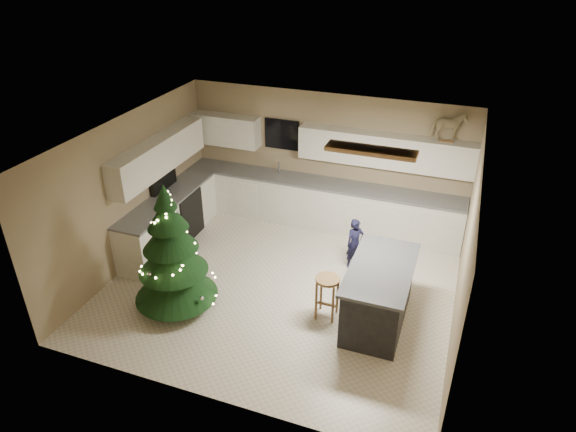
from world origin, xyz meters
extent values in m
plane|color=beige|center=(0.00, 0.00, 0.00)|extent=(5.50, 5.50, 0.00)
cube|color=tan|center=(0.00, 2.50, 1.30)|extent=(5.50, 0.02, 2.60)
cube|color=tan|center=(0.00, -2.50, 1.30)|extent=(5.50, 0.02, 2.60)
cube|color=tan|center=(-2.75, 0.00, 1.30)|extent=(0.02, 5.00, 2.60)
cube|color=tan|center=(2.75, 0.00, 1.30)|extent=(0.02, 5.00, 2.60)
cube|color=silver|center=(0.00, 0.00, 2.60)|extent=(5.50, 5.00, 0.02)
cube|color=#916843|center=(1.30, 0.10, 2.55)|extent=(1.25, 0.32, 0.06)
cube|color=white|center=(1.30, 0.10, 2.52)|extent=(1.15, 0.24, 0.02)
cube|color=white|center=(0.00, 2.20, 0.45)|extent=(5.48, 0.60, 0.90)
cube|color=white|center=(-2.45, 0.60, 0.45)|extent=(0.60, 2.60, 0.90)
cube|color=slate|center=(0.00, 2.19, 0.92)|extent=(5.48, 0.62, 0.04)
cube|color=slate|center=(-2.44, 0.60, 0.92)|extent=(0.62, 2.60, 0.04)
cube|color=white|center=(-2.05, 2.33, 1.70)|extent=(1.40, 0.35, 0.60)
cube|color=white|center=(1.15, 2.33, 1.70)|extent=(3.20, 0.35, 0.60)
cube|color=white|center=(-2.58, 0.72, 1.70)|extent=(0.35, 2.60, 0.60)
cube|color=black|center=(-0.90, 2.47, 1.70)|extent=(0.70, 0.04, 0.60)
cube|color=#99999E|center=(-0.90, 2.20, 0.90)|extent=(0.55, 0.40, 0.06)
cylinder|color=#99999E|center=(-0.90, 2.30, 1.06)|extent=(0.03, 0.03, 0.24)
cube|color=black|center=(-2.43, 0.90, 0.45)|extent=(0.64, 0.75, 0.90)
cube|color=black|center=(-2.68, 0.90, 1.05)|extent=(0.10, 0.75, 0.30)
cube|color=black|center=(1.66, -0.28, 0.45)|extent=(0.80, 1.60, 0.90)
cube|color=#3F3F42|center=(1.66, -0.28, 0.93)|extent=(0.90, 1.70, 0.05)
cylinder|color=#916843|center=(0.92, -0.46, 0.68)|extent=(0.37, 0.37, 0.04)
cylinder|color=#916843|center=(0.79, -0.59, 0.33)|extent=(0.04, 0.04, 0.66)
cylinder|color=#916843|center=(1.05, -0.59, 0.33)|extent=(0.04, 0.04, 0.66)
cylinder|color=#916843|center=(0.79, -0.33, 0.33)|extent=(0.04, 0.04, 0.66)
cylinder|color=#916843|center=(1.05, -0.33, 0.33)|extent=(0.04, 0.04, 0.66)
cube|color=#916843|center=(0.92, -0.46, 0.22)|extent=(0.28, 0.03, 0.03)
cylinder|color=#3F2816|center=(-1.35, -1.01, 0.14)|extent=(0.11, 0.11, 0.28)
cone|color=black|center=(-1.35, -1.01, 0.52)|extent=(1.28, 1.28, 0.66)
cone|color=black|center=(-1.35, -1.01, 0.94)|extent=(1.05, 1.05, 0.56)
cone|color=black|center=(-1.35, -1.01, 1.31)|extent=(0.83, 0.83, 0.52)
cone|color=black|center=(-1.35, -1.01, 1.64)|extent=(0.60, 0.60, 0.47)
cone|color=black|center=(-1.35, -1.01, 1.92)|extent=(0.34, 0.34, 0.38)
sphere|color=#FFD88C|center=(-0.69, -1.01, 0.23)|extent=(0.03, 0.03, 0.03)
sphere|color=#FFD88C|center=(-0.75, -0.77, 0.28)|extent=(0.03, 0.03, 0.03)
sphere|color=#FFD88C|center=(-0.90, -0.57, 0.33)|extent=(0.03, 0.03, 0.03)
sphere|color=#FFD88C|center=(-1.11, -0.45, 0.38)|extent=(0.03, 0.03, 0.03)
sphere|color=#FFD88C|center=(-1.34, -0.41, 0.43)|extent=(0.03, 0.03, 0.03)
sphere|color=#FFD88C|center=(-1.56, -0.47, 0.48)|extent=(0.03, 0.03, 0.03)
sphere|color=#FFD88C|center=(-1.74, -0.60, 0.53)|extent=(0.03, 0.03, 0.03)
sphere|color=#FFD88C|center=(-1.85, -0.79, 0.58)|extent=(0.03, 0.03, 0.03)
sphere|color=#FFD88C|center=(-1.88, -1.00, 0.63)|extent=(0.03, 0.03, 0.03)
sphere|color=#FFD88C|center=(-1.83, -1.19, 0.68)|extent=(0.03, 0.03, 0.03)
sphere|color=#FFD88C|center=(-1.71, -1.35, 0.73)|extent=(0.03, 0.03, 0.03)
sphere|color=#FFD88C|center=(-1.55, -1.44, 0.78)|extent=(0.03, 0.03, 0.03)
sphere|color=#FFD88C|center=(-1.37, -1.47, 0.83)|extent=(0.03, 0.03, 0.03)
sphere|color=#FFD88C|center=(-1.20, -1.43, 0.88)|extent=(0.03, 0.03, 0.03)
sphere|color=#FFD88C|center=(-1.07, -1.33, 0.93)|extent=(0.03, 0.03, 0.03)
sphere|color=#FFD88C|center=(-0.99, -1.19, 0.98)|extent=(0.03, 0.03, 0.03)
sphere|color=#FFD88C|center=(-0.96, -1.04, 1.03)|extent=(0.03, 0.03, 0.03)
sphere|color=#FFD88C|center=(-1.00, -0.89, 1.08)|extent=(0.03, 0.03, 0.03)
sphere|color=#FFD88C|center=(-1.08, -0.78, 1.13)|extent=(0.03, 0.03, 0.03)
sphere|color=#FFD88C|center=(-1.20, -0.71, 1.17)|extent=(0.03, 0.03, 0.03)
sphere|color=#FFD88C|center=(-1.33, -0.69, 1.22)|extent=(0.03, 0.03, 0.03)
sphere|color=#FFD88C|center=(-1.45, -0.72, 1.27)|extent=(0.03, 0.03, 0.03)
sphere|color=#FFD88C|center=(-1.54, -0.79, 1.32)|extent=(0.03, 0.03, 0.03)
sphere|color=#FFD88C|center=(-1.59, -0.89, 1.37)|extent=(0.03, 0.03, 0.03)
sphere|color=#FFD88C|center=(-1.60, -0.99, 1.42)|extent=(0.03, 0.03, 0.03)
sphere|color=#FFD88C|center=(-1.58, -1.08, 1.47)|extent=(0.03, 0.03, 0.03)
sphere|color=#FFD88C|center=(-1.52, -1.15, 1.52)|extent=(0.03, 0.03, 0.03)
sphere|color=#FFD88C|center=(-1.45, -1.19, 1.57)|extent=(0.03, 0.03, 0.03)
sphere|color=#FFD88C|center=(-1.37, -1.19, 1.62)|extent=(0.03, 0.03, 0.03)
sphere|color=#FFD88C|center=(-1.31, -1.17, 1.67)|extent=(0.03, 0.03, 0.03)
sphere|color=#FFD88C|center=(-1.26, -1.13, 1.72)|extent=(0.03, 0.03, 0.03)
sphere|color=#FFD88C|center=(-1.24, -1.08, 1.77)|extent=(0.03, 0.03, 0.03)
sphere|color=#FFD88C|center=(-1.24, -1.03, 1.82)|extent=(0.03, 0.03, 0.03)
sphere|color=#FFD88C|center=(-1.26, -0.99, 1.87)|extent=(0.03, 0.03, 0.03)
sphere|color=#FFD88C|center=(-1.29, -0.96, 1.92)|extent=(0.03, 0.03, 0.03)
sphere|color=#FFD88C|center=(-1.32, -0.96, 1.97)|extent=(0.03, 0.03, 0.03)
sphere|color=silver|center=(-0.79, -1.01, 0.39)|extent=(0.07, 0.07, 0.07)
sphere|color=silver|center=(-1.64, -0.62, 0.60)|extent=(0.07, 0.07, 0.07)
sphere|color=silver|center=(-1.48, -1.40, 0.81)|extent=(0.07, 0.07, 0.07)
sphere|color=silver|center=(-1.03, -0.91, 1.02)|extent=(0.07, 0.07, 0.07)
sphere|color=silver|center=(-1.57, -0.86, 1.23)|extent=(0.07, 0.07, 0.07)
sphere|color=silver|center=(-1.35, -1.20, 1.44)|extent=(0.07, 0.07, 0.07)
sphere|color=silver|center=(-1.26, -0.94, 1.65)|extent=(0.07, 0.07, 0.07)
sphere|color=silver|center=(-1.39, -1.00, 1.86)|extent=(0.07, 0.07, 0.07)
imported|color=#1B1B3D|center=(1.00, 0.97, 0.46)|extent=(0.40, 0.39, 0.93)
cube|color=#916843|center=(2.18, 2.29, 2.01)|extent=(0.23, 0.02, 0.02)
cube|color=#916843|center=(2.18, 2.36, 2.01)|extent=(0.23, 0.02, 0.02)
imported|color=beige|center=(2.18, 2.33, 2.27)|extent=(0.64, 0.44, 0.50)
camera|label=1|loc=(2.48, -6.44, 5.16)|focal=32.00mm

